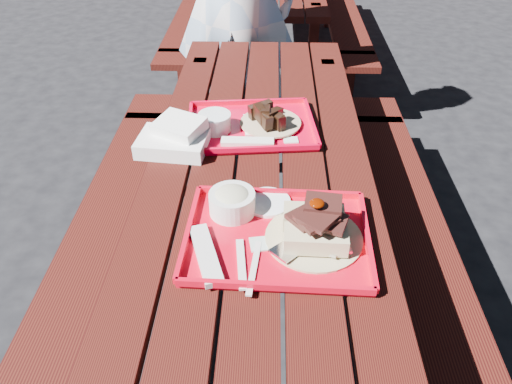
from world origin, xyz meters
TOP-DOWN VIEW (x-y plane):
  - ground at (0.00, 0.00)m, footprint 60.00×60.00m
  - picnic_table_near at (-0.00, 0.00)m, footprint 1.41×2.40m
  - near_tray at (0.06, -0.25)m, footprint 0.51×0.42m
  - far_tray at (-0.04, 0.32)m, footprint 0.49×0.40m
  - white_cloth at (-0.29, 0.18)m, footprint 0.25×0.22m

SIDE VIEW (x-z plane):
  - ground at x=0.00m, z-range 0.00..0.00m
  - picnic_table_near at x=0.00m, z-range 0.19..0.94m
  - far_tray at x=-0.04m, z-range 0.73..0.81m
  - near_tray at x=0.06m, z-range 0.71..0.87m
  - white_cloth at x=-0.29m, z-range 0.74..0.84m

